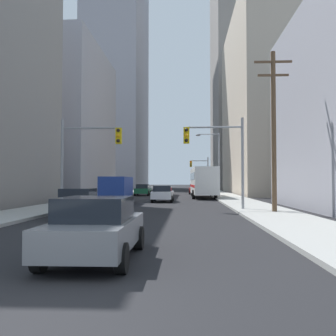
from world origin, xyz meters
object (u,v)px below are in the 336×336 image
object	(u,v)px
city_bus	(203,181)
traffic_signal_near_right	(217,148)
sedan_grey	(96,228)
sedan_black	(79,202)
sedan_red	(195,189)
sedan_white	(163,194)
sedan_green	(143,190)
cargo_van_blue	(117,189)
traffic_signal_near_left	(88,148)
traffic_signal_far_right	(200,169)

from	to	relation	value
city_bus	traffic_signal_near_right	xyz separation A→B (m)	(0.05, -18.68, 2.12)
sedan_grey	sedan_black	distance (m)	10.99
sedan_red	traffic_signal_near_right	xyz separation A→B (m)	(0.68, -30.62, 3.28)
sedan_white	sedan_green	xyz separation A→B (m)	(-3.65, 14.65, 0.00)
sedan_black	sedan_red	world-z (taller)	same
cargo_van_blue	traffic_signal_near_left	xyz separation A→B (m)	(-0.77, -5.97, 2.77)
traffic_signal_near_left	sedan_grey	bearing A→B (deg)	-73.79
sedan_red	traffic_signal_near_right	bearing A→B (deg)	-88.73
city_bus	traffic_signal_far_right	world-z (taller)	traffic_signal_far_right
sedan_black	sedan_white	distance (m)	14.87
sedan_black	traffic_signal_near_left	size ratio (longest dim) A/B	0.71
sedan_red	sedan_green	bearing A→B (deg)	-140.44
sedan_red	traffic_signal_far_right	size ratio (longest dim) A/B	0.71
traffic_signal_near_left	traffic_signal_near_right	distance (m)	8.41
sedan_green	cargo_van_blue	bearing A→B (deg)	-89.51
city_bus	sedan_black	bearing A→B (deg)	-108.30
sedan_white	sedan_green	distance (m)	15.10
cargo_van_blue	traffic_signal_far_right	distance (m)	33.80
sedan_white	sedan_red	world-z (taller)	same
cargo_van_blue	city_bus	bearing A→B (deg)	59.16
sedan_grey	sedan_white	bearing A→B (deg)	90.09
cargo_van_blue	traffic_signal_far_right	xyz separation A→B (m)	(7.96, 32.74, 2.73)
sedan_black	traffic_signal_near_right	size ratio (longest dim) A/B	0.71
sedan_red	traffic_signal_near_left	bearing A→B (deg)	-104.17
sedan_white	sedan_black	bearing A→B (deg)	-103.69
sedan_grey	traffic_signal_near_left	world-z (taller)	traffic_signal_near_left
traffic_signal_near_left	traffic_signal_near_right	world-z (taller)	same
cargo_van_blue	sedan_grey	xyz separation A→B (m)	(3.53, -20.74, -0.52)
sedan_grey	traffic_signal_near_left	xyz separation A→B (m)	(-4.29, 14.77, 3.28)
sedan_green	sedan_white	bearing A→B (deg)	-76.01
sedan_black	sedan_white	xyz separation A→B (m)	(3.52, 14.45, 0.00)
cargo_van_blue	traffic_signal_far_right	world-z (taller)	traffic_signal_far_right
sedan_red	sedan_grey	bearing A→B (deg)	-94.33
traffic_signal_near_right	city_bus	bearing A→B (deg)	90.15
traffic_signal_near_right	traffic_signal_far_right	xyz separation A→B (m)	(0.32, 38.70, -0.03)
city_bus	sedan_red	size ratio (longest dim) A/B	2.72
sedan_green	traffic_signal_near_right	bearing A→B (deg)	-72.49
sedan_grey	traffic_signal_near_left	distance (m)	15.73
traffic_signal_far_right	city_bus	bearing A→B (deg)	-91.07
sedan_grey	sedan_white	world-z (taller)	same
sedan_white	traffic_signal_near_left	distance (m)	11.43
sedan_white	traffic_signal_far_right	distance (m)	29.15
sedan_red	traffic_signal_near_left	xyz separation A→B (m)	(-7.73, -30.62, 3.28)
traffic_signal_near_right	sedan_green	bearing A→B (deg)	107.51
sedan_black	sedan_red	bearing A→B (deg)	78.69
sedan_black	traffic_signal_near_right	bearing A→B (deg)	29.64
sedan_green	traffic_signal_near_right	size ratio (longest dim) A/B	0.70
sedan_grey	traffic_signal_near_right	world-z (taller)	traffic_signal_near_right
sedan_black	sedan_green	bearing A→B (deg)	90.26
city_bus	sedan_green	world-z (taller)	city_bus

